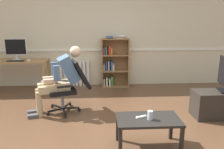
{
  "coord_description": "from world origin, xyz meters",
  "views": [
    {
      "loc": [
        -0.08,
        -3.13,
        1.68
      ],
      "look_at": [
        0.15,
        0.85,
        0.7
      ],
      "focal_mm": 36.02,
      "sensor_mm": 36.0,
      "label": 1
    }
  ],
  "objects_px": {
    "keyboard": "(16,61)",
    "coffee_table": "(148,122)",
    "computer_desk": "(18,65)",
    "tv_stand": "(223,104)",
    "person_seated": "(60,78)",
    "computer_mouse": "(29,60)",
    "imac_monitor": "(16,48)",
    "radiator": "(71,74)",
    "office_chair": "(71,84)",
    "bookshelf": "(114,63)",
    "drinking_glass": "(150,115)",
    "spare_remote": "(141,117)"
  },
  "relations": [
    {
      "from": "computer_mouse",
      "to": "spare_remote",
      "type": "xyz_separation_m",
      "value": [
        2.15,
        -2.45,
        -0.34
      ]
    },
    {
      "from": "radiator",
      "to": "tv_stand",
      "type": "xyz_separation_m",
      "value": [
        2.9,
        -2.08,
        -0.09
      ]
    },
    {
      "from": "office_chair",
      "to": "computer_desk",
      "type": "bearing_deg",
      "value": -149.59
    },
    {
      "from": "imac_monitor",
      "to": "person_seated",
      "type": "height_order",
      "value": "imac_monitor"
    },
    {
      "from": "keyboard",
      "to": "bookshelf",
      "type": "height_order",
      "value": "bookshelf"
    },
    {
      "from": "computer_mouse",
      "to": "bookshelf",
      "type": "distance_m",
      "value": 2.02
    },
    {
      "from": "imac_monitor",
      "to": "computer_desk",
      "type": "bearing_deg",
      "value": -59.79
    },
    {
      "from": "imac_monitor",
      "to": "coffee_table",
      "type": "bearing_deg",
      "value": -46.1
    },
    {
      "from": "person_seated",
      "to": "spare_remote",
      "type": "height_order",
      "value": "person_seated"
    },
    {
      "from": "computer_mouse",
      "to": "bookshelf",
      "type": "bearing_deg",
      "value": 11.84
    },
    {
      "from": "person_seated",
      "to": "office_chair",
      "type": "bearing_deg",
      "value": 90.0
    },
    {
      "from": "person_seated",
      "to": "computer_mouse",
      "type": "bearing_deg",
      "value": -159.99
    },
    {
      "from": "computer_desk",
      "to": "imac_monitor",
      "type": "bearing_deg",
      "value": 120.21
    },
    {
      "from": "tv_stand",
      "to": "office_chair",
      "type": "bearing_deg",
      "value": 170.88
    },
    {
      "from": "spare_remote",
      "to": "coffee_table",
      "type": "bearing_deg",
      "value": 48.91
    },
    {
      "from": "bookshelf",
      "to": "coffee_table",
      "type": "distance_m",
      "value": 2.91
    },
    {
      "from": "office_chair",
      "to": "person_seated",
      "type": "relative_size",
      "value": 0.79
    },
    {
      "from": "computer_desk",
      "to": "imac_monitor",
      "type": "height_order",
      "value": "imac_monitor"
    },
    {
      "from": "computer_mouse",
      "to": "office_chair",
      "type": "distance_m",
      "value": 1.58
    },
    {
      "from": "person_seated",
      "to": "imac_monitor",
      "type": "bearing_deg",
      "value": -155.43
    },
    {
      "from": "computer_desk",
      "to": "radiator",
      "type": "relative_size",
      "value": 1.43
    },
    {
      "from": "bookshelf",
      "to": "radiator",
      "type": "xyz_separation_m",
      "value": [
        -1.1,
        0.1,
        -0.29
      ]
    },
    {
      "from": "person_seated",
      "to": "coffee_table",
      "type": "bearing_deg",
      "value": 29.28
    },
    {
      "from": "tv_stand",
      "to": "coffee_table",
      "type": "distance_m",
      "value": 1.79
    },
    {
      "from": "computer_desk",
      "to": "office_chair",
      "type": "relative_size",
      "value": 1.42
    },
    {
      "from": "keyboard",
      "to": "coffee_table",
      "type": "distance_m",
      "value": 3.55
    },
    {
      "from": "computer_desk",
      "to": "drinking_glass",
      "type": "bearing_deg",
      "value": -46.01
    },
    {
      "from": "drinking_glass",
      "to": "spare_remote",
      "type": "distance_m",
      "value": 0.13
    },
    {
      "from": "office_chair",
      "to": "coffee_table",
      "type": "xyz_separation_m",
      "value": [
        1.17,
        -1.34,
        -0.15
      ]
    },
    {
      "from": "computer_mouse",
      "to": "spare_remote",
      "type": "bearing_deg",
      "value": -48.66
    },
    {
      "from": "keyboard",
      "to": "spare_remote",
      "type": "bearing_deg",
      "value": -44.84
    },
    {
      "from": "bookshelf",
      "to": "radiator",
      "type": "height_order",
      "value": "bookshelf"
    },
    {
      "from": "radiator",
      "to": "drinking_glass",
      "type": "xyz_separation_m",
      "value": [
        1.38,
        -3.02,
        0.16
      ]
    },
    {
      "from": "office_chair",
      "to": "radiator",
      "type": "bearing_deg",
      "value": 170.0
    },
    {
      "from": "computer_desk",
      "to": "tv_stand",
      "type": "xyz_separation_m",
      "value": [
        4.07,
        -1.69,
        -0.41
      ]
    },
    {
      "from": "imac_monitor",
      "to": "computer_mouse",
      "type": "distance_m",
      "value": 0.47
    },
    {
      "from": "spare_remote",
      "to": "person_seated",
      "type": "bearing_deg",
      "value": -156.79
    },
    {
      "from": "imac_monitor",
      "to": "office_chair",
      "type": "height_order",
      "value": "imac_monitor"
    },
    {
      "from": "imac_monitor",
      "to": "radiator",
      "type": "bearing_deg",
      "value": 14.52
    },
    {
      "from": "computer_mouse",
      "to": "tv_stand",
      "type": "distance_m",
      "value": 4.12
    },
    {
      "from": "bookshelf",
      "to": "tv_stand",
      "type": "relative_size",
      "value": 1.24
    },
    {
      "from": "computer_desk",
      "to": "radiator",
      "type": "height_order",
      "value": "computer_desk"
    },
    {
      "from": "computer_desk",
      "to": "bookshelf",
      "type": "bearing_deg",
      "value": 7.39
    },
    {
      "from": "imac_monitor",
      "to": "radiator",
      "type": "height_order",
      "value": "imac_monitor"
    },
    {
      "from": "imac_monitor",
      "to": "drinking_glass",
      "type": "height_order",
      "value": "imac_monitor"
    },
    {
      "from": "radiator",
      "to": "bookshelf",
      "type": "bearing_deg",
      "value": -5.06
    },
    {
      "from": "computer_mouse",
      "to": "coffee_table",
      "type": "relative_size",
      "value": 0.12
    },
    {
      "from": "computer_desk",
      "to": "spare_remote",
      "type": "xyz_separation_m",
      "value": [
        2.44,
        -2.57,
        -0.21
      ]
    },
    {
      "from": "radiator",
      "to": "coffee_table",
      "type": "bearing_deg",
      "value": -65.42
    },
    {
      "from": "radiator",
      "to": "office_chair",
      "type": "xyz_separation_m",
      "value": [
        0.2,
        -1.64,
        0.2
      ]
    }
  ]
}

